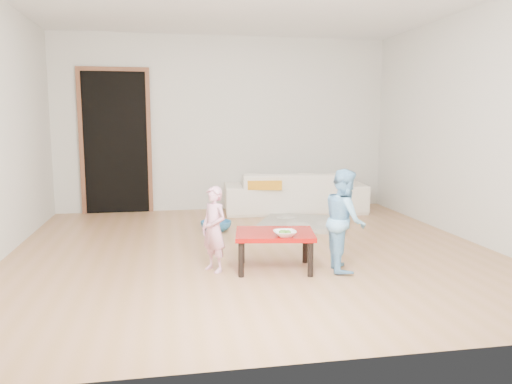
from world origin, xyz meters
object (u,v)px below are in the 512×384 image
object	(u,v)px
red_table	(275,251)
basin	(216,226)
child_pink	(214,229)
bowl	(285,233)
sofa	(295,192)
child_blue	(345,220)

from	to	relation	value
red_table	basin	distance (m)	1.74
basin	child_pink	bearing A→B (deg)	-96.18
red_table	bowl	distance (m)	0.27
bowl	child_pink	bearing A→B (deg)	158.77
sofa	bowl	world-z (taller)	sofa
child_blue	sofa	bearing A→B (deg)	2.90
sofa	bowl	distance (m)	3.07
sofa	bowl	xyz separation A→B (m)	(-0.86, -2.95, 0.08)
child_blue	basin	size ratio (longest dim) A/B	2.45
sofa	child_pink	world-z (taller)	child_pink
child_pink	basin	distance (m)	1.69
child_blue	basin	bearing A→B (deg)	37.39
sofa	basin	size ratio (longest dim) A/B	5.40
red_table	bowl	world-z (taller)	bowl
red_table	child_blue	bearing A→B (deg)	-10.04
child_pink	bowl	bearing A→B (deg)	33.64
red_table	bowl	xyz separation A→B (m)	(0.05, -0.18, 0.20)
sofa	child_pink	distance (m)	3.08
red_table	child_blue	xyz separation A→B (m)	(0.63, -0.11, 0.29)
red_table	basin	bearing A→B (deg)	102.40
sofa	child_blue	distance (m)	2.90
bowl	child_blue	xyz separation A→B (m)	(0.57, 0.07, 0.09)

